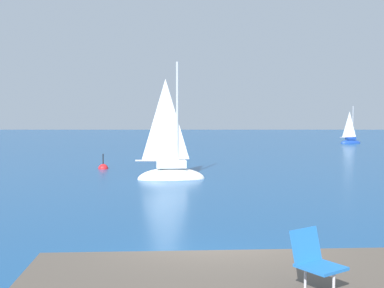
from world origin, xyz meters
name	(u,v)px	position (x,y,z in m)	size (l,w,h in m)	color
ground_plane	(209,278)	(0.00, 0.00, 0.00)	(160.00, 160.00, 0.00)	navy
sailboat_near	(169,172)	(-1.37, 14.21, 0.33)	(3.35, 1.45, 6.11)	white
sailboat_far	(349,141)	(15.77, 41.32, 0.23)	(2.30, 1.20, 4.17)	#193D99
beach_chair	(313,258)	(1.23, -3.09, 1.32)	(0.73, 0.76, 0.80)	blue
marker_buoy	(102,169)	(-5.36, 18.52, 0.01)	(0.56, 0.56, 1.13)	red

